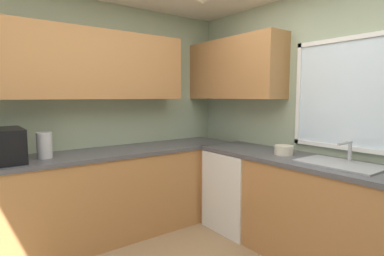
{
  "coord_description": "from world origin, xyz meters",
  "views": [
    {
      "loc": [
        1.43,
        -1.14,
        1.48
      ],
      "look_at": [
        -0.71,
        0.45,
        1.2
      ],
      "focal_mm": 28.58,
      "sensor_mm": 36.0,
      "label": 1
    }
  ],
  "objects_px": {
    "dishwasher": "(240,190)",
    "sink_assembly": "(340,164)",
    "bowl": "(284,150)",
    "kettle": "(44,145)"
  },
  "relations": [
    {
      "from": "dishwasher",
      "to": "sink_assembly",
      "type": "xyz_separation_m",
      "value": [
        1.1,
        0.04,
        0.49
      ]
    },
    {
      "from": "dishwasher",
      "to": "sink_assembly",
      "type": "height_order",
      "value": "sink_assembly"
    },
    {
      "from": "dishwasher",
      "to": "bowl",
      "type": "bearing_deg",
      "value": 3.12
    },
    {
      "from": "sink_assembly",
      "to": "bowl",
      "type": "xyz_separation_m",
      "value": [
        -0.55,
        -0.01,
        0.03
      ]
    },
    {
      "from": "sink_assembly",
      "to": "dishwasher",
      "type": "bearing_deg",
      "value": -178.13
    },
    {
      "from": "bowl",
      "to": "dishwasher",
      "type": "bearing_deg",
      "value": -176.88
    },
    {
      "from": "dishwasher",
      "to": "sink_assembly",
      "type": "relative_size",
      "value": 1.35
    },
    {
      "from": "dishwasher",
      "to": "kettle",
      "type": "xyz_separation_m",
      "value": [
        -0.64,
        -1.86,
        0.6
      ]
    },
    {
      "from": "sink_assembly",
      "to": "bowl",
      "type": "relative_size",
      "value": 3.59
    },
    {
      "from": "kettle",
      "to": "bowl",
      "type": "relative_size",
      "value": 1.33
    }
  ]
}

